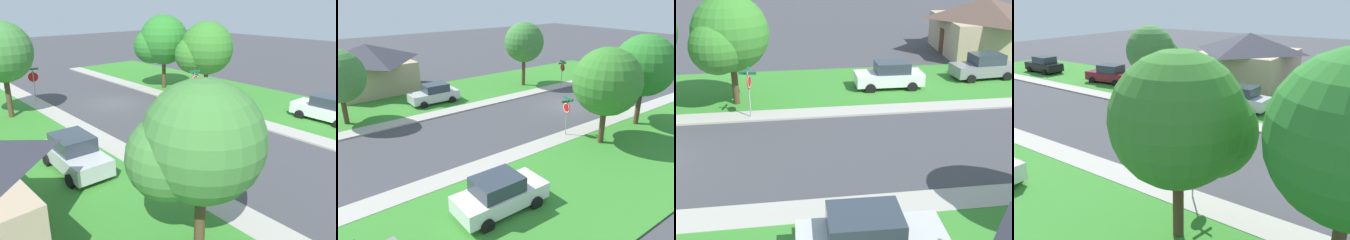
% 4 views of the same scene
% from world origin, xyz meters
% --- Properties ---
extents(ground_plane, '(120.00, 120.00, 0.00)m').
position_xyz_m(ground_plane, '(0.00, 0.00, 0.00)').
color(ground_plane, '#424247').
extents(sidewalk_east, '(1.40, 56.00, 0.10)m').
position_xyz_m(sidewalk_east, '(4.70, 12.00, 0.05)').
color(sidewalk_east, '#ADA89E').
rests_on(sidewalk_east, ground).
extents(lawn_east, '(8.00, 56.00, 0.08)m').
position_xyz_m(lawn_east, '(9.40, 12.00, 0.04)').
color(lawn_east, '#38842D').
rests_on(lawn_east, ground).
extents(sidewalk_west, '(1.40, 56.00, 0.10)m').
position_xyz_m(sidewalk_west, '(-4.70, 12.00, 0.05)').
color(sidewalk_west, '#ADA89E').
rests_on(sidewalk_west, ground).
extents(stop_sign_far_corner, '(0.91, 0.91, 2.77)m').
position_xyz_m(stop_sign_far_corner, '(-4.52, 4.70, 1.89)').
color(stop_sign_far_corner, '#9E9EA3').
rests_on(stop_sign_far_corner, ground).
extents(car_silver_near_corner, '(2.13, 4.35, 1.76)m').
position_xyz_m(car_silver_near_corner, '(7.53, 8.67, 0.87)').
color(car_silver_near_corner, silver).
rests_on(car_silver_near_corner, ground).
extents(car_black_kerbside_mid, '(2.13, 4.35, 1.76)m').
position_xyz_m(car_black_kerbside_mid, '(7.74, 31.52, 0.87)').
color(car_black_kerbside_mid, black).
rests_on(car_black_kerbside_mid, ground).
extents(car_maroon_behind_trees, '(2.44, 4.49, 1.76)m').
position_xyz_m(car_maroon_behind_trees, '(8.19, 22.26, 0.87)').
color(car_maroon_behind_trees, maroon).
rests_on(car_maroon_behind_trees, ground).
extents(tree_across_right, '(4.10, 3.82, 5.59)m').
position_xyz_m(tree_across_right, '(7.09, 16.05, 3.55)').
color(tree_across_right, '#4C3823').
rests_on(tree_across_right, ground).
extents(tree_sidewalk_mid, '(4.55, 4.23, 6.27)m').
position_xyz_m(tree_sidewalk_mid, '(-6.54, 3.60, 4.01)').
color(tree_sidewalk_mid, '#4C3823').
rests_on(tree_sidewalk_mid, ground).
extents(house_right_setback, '(9.21, 8.05, 4.60)m').
position_xyz_m(house_right_setback, '(15.68, 11.87, 2.38)').
color(house_right_setback, tan).
rests_on(house_right_setback, ground).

